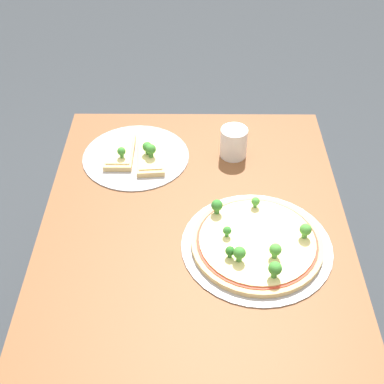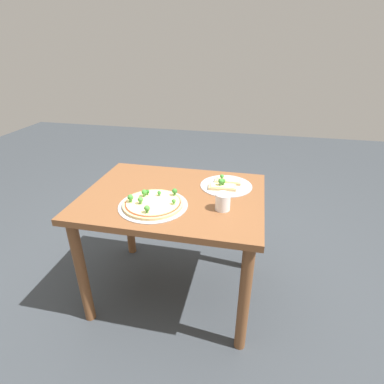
% 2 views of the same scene
% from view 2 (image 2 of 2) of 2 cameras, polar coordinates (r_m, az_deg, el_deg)
% --- Properties ---
extents(ground_plane, '(8.00, 8.00, 0.00)m').
position_cam_2_polar(ground_plane, '(2.15, -3.04, -18.02)').
color(ground_plane, '#33383D').
extents(dining_table, '(1.02, 0.78, 0.73)m').
position_cam_2_polar(dining_table, '(1.77, -3.52, -3.64)').
color(dining_table, brown).
rests_on(dining_table, ground_plane).
extents(pizza_tray_whole, '(0.37, 0.37, 0.07)m').
position_cam_2_polar(pizza_tray_whole, '(1.60, -7.46, -2.16)').
color(pizza_tray_whole, '#A3A3A8').
rests_on(pizza_tray_whole, dining_table).
extents(pizza_tray_slice, '(0.31, 0.31, 0.07)m').
position_cam_2_polar(pizza_tray_slice, '(1.81, 6.38, 1.48)').
color(pizza_tray_slice, '#A3A3A8').
rests_on(pizza_tray_slice, dining_table).
extents(drinking_cup, '(0.08, 0.08, 0.09)m').
position_cam_2_polar(drinking_cup, '(1.54, 5.89, -1.85)').
color(drinking_cup, white).
rests_on(drinking_cup, dining_table).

